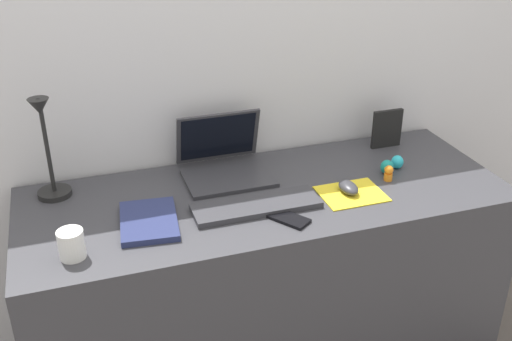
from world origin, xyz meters
name	(u,v)px	position (x,y,z in m)	size (l,w,h in m)	color
back_wall	(237,142)	(0.00, 0.35, 0.78)	(2.82, 0.05, 1.56)	silver
desk	(266,282)	(0.00, 0.00, 0.37)	(1.62, 0.62, 0.74)	#38383D
laptop	(224,159)	(-0.10, 0.19, 0.79)	(0.30, 0.27, 0.21)	#333338
keyboard	(256,206)	(-0.07, -0.09, 0.75)	(0.41, 0.13, 0.02)	#333338
mousepad	(351,194)	(0.26, -0.10, 0.74)	(0.21, 0.17, 0.00)	yellow
mouse	(348,187)	(0.26, -0.09, 0.76)	(0.06, 0.10, 0.03)	#333338
cell_phone	(289,219)	(0.01, -0.18, 0.74)	(0.06, 0.13, 0.01)	black
desk_lamp	(47,151)	(-0.67, 0.18, 0.91)	(0.11, 0.15, 0.37)	black
notebook_pad	(149,221)	(-0.41, -0.07, 0.75)	(0.17, 0.24, 0.02)	navy
picture_frame	(387,129)	(0.56, 0.21, 0.81)	(0.12, 0.02, 0.15)	black
coffee_mug	(71,244)	(-0.64, -0.18, 0.78)	(0.07, 0.07, 0.08)	white
toy_figurine_cyan	(397,162)	(0.51, 0.03, 0.76)	(0.04, 0.04, 0.05)	#28B7CC
toy_figurine_teal	(387,167)	(0.45, 0.00, 0.77)	(0.05, 0.05, 0.05)	teal
toy_figurine_orange	(389,173)	(0.43, -0.05, 0.77)	(0.03, 0.03, 0.06)	orange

